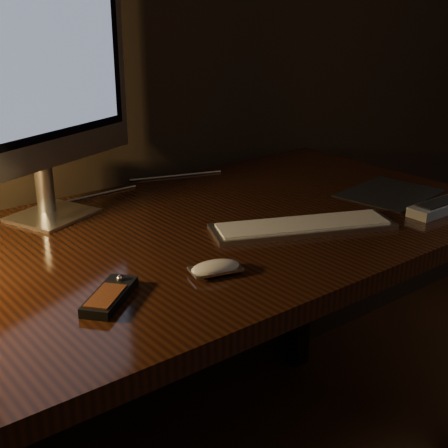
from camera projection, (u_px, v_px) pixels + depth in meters
desk at (141, 286)px, 1.35m from camera, size 1.60×0.75×0.75m
monitor at (39, 73)px, 1.26m from camera, size 0.48×0.21×0.53m
keyboard at (303, 226)px, 1.30m from camera, size 0.40×0.26×0.01m
mousepad at (389, 193)px, 1.53m from camera, size 0.26×0.22×0.00m
mouse at (216, 270)px, 1.10m from camera, size 0.10×0.07×0.02m
media_remote at (110, 296)px, 1.00m from camera, size 0.13×0.12×0.02m
tv_remote at (445, 205)px, 1.42m from camera, size 0.22×0.06×0.03m
cable at (136, 187)px, 1.58m from camera, size 0.52×0.10×0.00m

